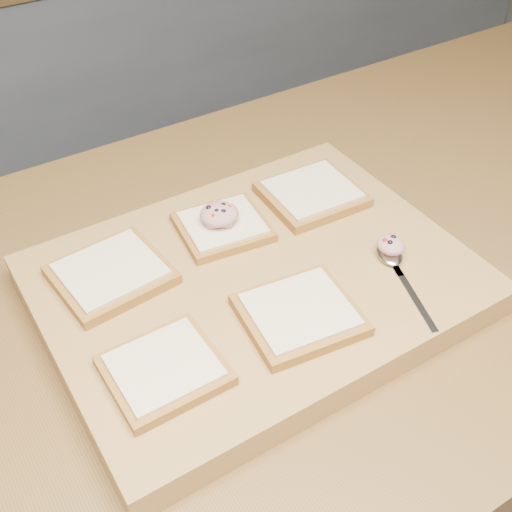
{
  "coord_description": "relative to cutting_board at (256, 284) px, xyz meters",
  "views": [
    {
      "loc": [
        -0.44,
        -0.53,
        1.48
      ],
      "look_at": [
        -0.13,
        -0.04,
        0.97
      ],
      "focal_mm": 45.0,
      "sensor_mm": 36.0,
      "label": 1
    }
  ],
  "objects": [
    {
      "name": "cutting_board",
      "position": [
        0.0,
        0.0,
        0.0
      ],
      "size": [
        0.51,
        0.39,
        0.04
      ],
      "primitive_type": "cube",
      "color": "#A68147",
      "rests_on": "island_counter"
    },
    {
      "name": "island_counter",
      "position": [
        0.13,
        0.04,
        -0.47
      ],
      "size": [
        2.0,
        0.8,
        0.9
      ],
      "color": "slate",
      "rests_on": "ground"
    },
    {
      "name": "back_counter",
      "position": [
        0.13,
        1.47,
        -0.45
      ],
      "size": [
        3.6,
        0.62,
        0.94
      ],
      "color": "slate",
      "rests_on": "ground"
    },
    {
      "name": "bread_near_center",
      "position": [
        0.0,
        -0.09,
        0.03
      ],
      "size": [
        0.14,
        0.13,
        0.02
      ],
      "color": "#9B6528",
      "rests_on": "cutting_board"
    },
    {
      "name": "bread_far_center",
      "position": [
        0.01,
        0.09,
        0.03
      ],
      "size": [
        0.12,
        0.12,
        0.02
      ],
      "color": "#9B6528",
      "rests_on": "cutting_board"
    },
    {
      "name": "spoon",
      "position": [
        0.15,
        -0.08,
        0.03
      ],
      "size": [
        0.07,
        0.15,
        0.01
      ],
      "color": "silver",
      "rests_on": "cutting_board"
    },
    {
      "name": "tuna_salad_dollop",
      "position": [
        0.0,
        0.09,
        0.05
      ],
      "size": [
        0.05,
        0.05,
        0.02
      ],
      "color": "tan",
      "rests_on": "bread_far_center"
    },
    {
      "name": "spoon_salad",
      "position": [
        0.16,
        -0.07,
        0.04
      ],
      "size": [
        0.03,
        0.04,
        0.02
      ],
      "color": "tan",
      "rests_on": "spoon"
    },
    {
      "name": "bread_far_right",
      "position": [
        0.15,
        0.09,
        0.03
      ],
      "size": [
        0.13,
        0.12,
        0.02
      ],
      "color": "#9B6528",
      "rests_on": "cutting_board"
    },
    {
      "name": "bread_near_left",
      "position": [
        -0.16,
        -0.08,
        0.03
      ],
      "size": [
        0.12,
        0.11,
        0.02
      ],
      "color": "#9B6528",
      "rests_on": "cutting_board"
    },
    {
      "name": "bread_far_left",
      "position": [
        -0.16,
        0.08,
        0.03
      ],
      "size": [
        0.14,
        0.13,
        0.02
      ],
      "color": "#9B6528",
      "rests_on": "cutting_board"
    }
  ]
}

